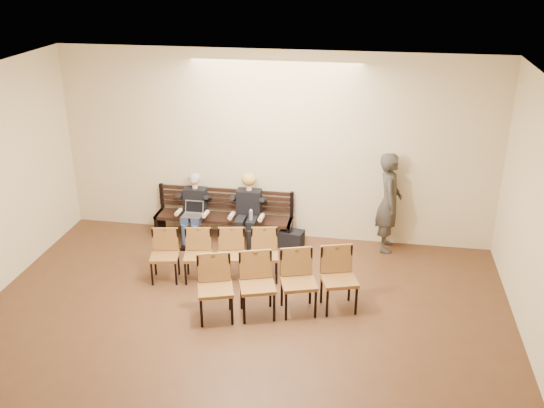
{
  "coord_description": "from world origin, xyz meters",
  "views": [
    {
      "loc": [
        1.72,
        -5.38,
        5.1
      ],
      "look_at": [
        0.11,
        4.05,
        1.03
      ],
      "focal_mm": 40.0,
      "sensor_mm": 36.0,
      "label": 1
    }
  ],
  "objects_px": {
    "seated_man": "(194,209)",
    "bag": "(292,239)",
    "water_bottle": "(251,222)",
    "chair_row_front": "(215,256)",
    "seated_woman": "(248,212)",
    "laptop": "(192,216)",
    "chair_row_back": "(278,285)",
    "bench": "(224,227)",
    "passerby": "(390,195)"
  },
  "relations": [
    {
      "from": "water_bottle",
      "to": "seated_woman",
      "type": "bearing_deg",
      "value": 112.96
    },
    {
      "from": "seated_man",
      "to": "bag",
      "type": "bearing_deg",
      "value": -0.08
    },
    {
      "from": "laptop",
      "to": "bag",
      "type": "distance_m",
      "value": 1.86
    },
    {
      "from": "seated_woman",
      "to": "seated_man",
      "type": "bearing_deg",
      "value": 180.0
    },
    {
      "from": "passerby",
      "to": "chair_row_front",
      "type": "xyz_separation_m",
      "value": [
        -2.79,
        -1.62,
        -0.63
      ]
    },
    {
      "from": "bench",
      "to": "water_bottle",
      "type": "distance_m",
      "value": 0.77
    },
    {
      "from": "seated_woman",
      "to": "passerby",
      "type": "distance_m",
      "value": 2.56
    },
    {
      "from": "laptop",
      "to": "chair_row_back",
      "type": "xyz_separation_m",
      "value": [
        1.91,
        -2.0,
        -0.09
      ]
    },
    {
      "from": "chair_row_front",
      "to": "seated_woman",
      "type": "bearing_deg",
      "value": 68.15
    },
    {
      "from": "bag",
      "to": "bench",
      "type": "bearing_deg",
      "value": 174.65
    },
    {
      "from": "water_bottle",
      "to": "laptop",
      "type": "bearing_deg",
      "value": 179.76
    },
    {
      "from": "seated_woman",
      "to": "laptop",
      "type": "height_order",
      "value": "seated_woman"
    },
    {
      "from": "bench",
      "to": "water_bottle",
      "type": "height_order",
      "value": "water_bottle"
    },
    {
      "from": "bench",
      "to": "passerby",
      "type": "relative_size",
      "value": 1.23
    },
    {
      "from": "laptop",
      "to": "chair_row_back",
      "type": "bearing_deg",
      "value": -32.28
    },
    {
      "from": "seated_woman",
      "to": "water_bottle",
      "type": "xyz_separation_m",
      "value": [
        0.1,
        -0.23,
        -0.08
      ]
    },
    {
      "from": "chair_row_back",
      "to": "bench",
      "type": "bearing_deg",
      "value": 103.15
    },
    {
      "from": "seated_man",
      "to": "bag",
      "type": "height_order",
      "value": "seated_man"
    },
    {
      "from": "bench",
      "to": "seated_man",
      "type": "height_order",
      "value": "seated_man"
    },
    {
      "from": "laptop",
      "to": "chair_row_front",
      "type": "xyz_separation_m",
      "value": [
        0.72,
        -1.17,
        -0.15
      ]
    },
    {
      "from": "bench",
      "to": "water_bottle",
      "type": "bearing_deg",
      "value": -30.55
    },
    {
      "from": "chair_row_front",
      "to": "chair_row_back",
      "type": "distance_m",
      "value": 1.45
    },
    {
      "from": "water_bottle",
      "to": "chair_row_front",
      "type": "distance_m",
      "value": 1.23
    },
    {
      "from": "bag",
      "to": "passerby",
      "type": "distance_m",
      "value": 1.94
    },
    {
      "from": "water_bottle",
      "to": "chair_row_front",
      "type": "xyz_separation_m",
      "value": [
        -0.38,
        -1.16,
        -0.12
      ]
    },
    {
      "from": "laptop",
      "to": "chair_row_front",
      "type": "relative_size",
      "value": 0.17
    },
    {
      "from": "water_bottle",
      "to": "chair_row_back",
      "type": "height_order",
      "value": "chair_row_back"
    },
    {
      "from": "chair_row_back",
      "to": "bag",
      "type": "bearing_deg",
      "value": 74.8
    },
    {
      "from": "laptop",
      "to": "water_bottle",
      "type": "bearing_deg",
      "value": 13.78
    },
    {
      "from": "seated_man",
      "to": "passerby",
      "type": "height_order",
      "value": "passerby"
    },
    {
      "from": "bench",
      "to": "laptop",
      "type": "xyz_separation_m",
      "value": [
        -0.49,
        -0.35,
        0.35
      ]
    },
    {
      "from": "seated_man",
      "to": "water_bottle",
      "type": "bearing_deg",
      "value": -11.85
    },
    {
      "from": "seated_man",
      "to": "water_bottle",
      "type": "xyz_separation_m",
      "value": [
        1.12,
        -0.23,
        -0.07
      ]
    },
    {
      "from": "bag",
      "to": "seated_man",
      "type": "bearing_deg",
      "value": 179.92
    },
    {
      "from": "passerby",
      "to": "chair_row_front",
      "type": "height_order",
      "value": "passerby"
    },
    {
      "from": "seated_man",
      "to": "water_bottle",
      "type": "relative_size",
      "value": 5.98
    },
    {
      "from": "laptop",
      "to": "water_bottle",
      "type": "xyz_separation_m",
      "value": [
        1.09,
        -0.0,
        -0.02
      ]
    },
    {
      "from": "laptop",
      "to": "bag",
      "type": "bearing_deg",
      "value": 21.23
    },
    {
      "from": "seated_man",
      "to": "water_bottle",
      "type": "height_order",
      "value": "seated_man"
    },
    {
      "from": "bag",
      "to": "seated_woman",
      "type": "bearing_deg",
      "value": 179.81
    },
    {
      "from": "seated_man",
      "to": "bag",
      "type": "xyz_separation_m",
      "value": [
        1.83,
        -0.0,
        -0.46
      ]
    },
    {
      "from": "bag",
      "to": "chair_row_back",
      "type": "height_order",
      "value": "chair_row_back"
    },
    {
      "from": "seated_woman",
      "to": "water_bottle",
      "type": "distance_m",
      "value": 0.27
    },
    {
      "from": "water_bottle",
      "to": "chair_row_front",
      "type": "bearing_deg",
      "value": -107.89
    },
    {
      "from": "seated_man",
      "to": "seated_woman",
      "type": "height_order",
      "value": "seated_woman"
    },
    {
      "from": "bag",
      "to": "laptop",
      "type": "bearing_deg",
      "value": -172.8
    },
    {
      "from": "seated_woman",
      "to": "chair_row_front",
      "type": "bearing_deg",
      "value": -101.17
    },
    {
      "from": "bench",
      "to": "water_bottle",
      "type": "relative_size",
      "value": 12.51
    },
    {
      "from": "bag",
      "to": "chair_row_back",
      "type": "relative_size",
      "value": 0.18
    },
    {
      "from": "seated_woman",
      "to": "bag",
      "type": "relative_size",
      "value": 2.98
    }
  ]
}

